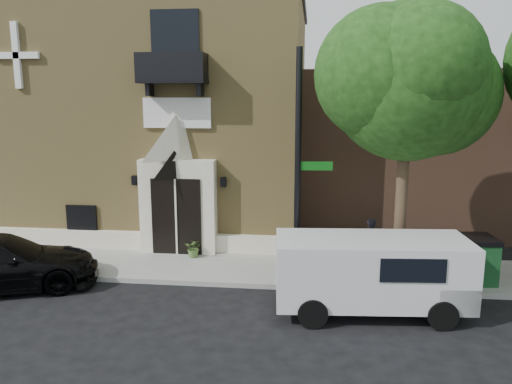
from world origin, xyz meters
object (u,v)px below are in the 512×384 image
Objects in this scene: street_sign at (298,169)px; pedestrian_near at (370,243)px; dumpster at (458,259)px; cargo_van at (378,272)px; fire_hydrant at (324,270)px.

street_sign reaches higher than pedestrian_near.
street_sign is 3.10× the size of dumpster.
pedestrian_near is at bearing 30.96° from street_sign.
pedestrian_near is at bearing 154.36° from dumpster.
cargo_van is at bearing 63.29° from pedestrian_near.
dumpster is at bearing 3.81° from street_sign.
fire_hydrant is 0.40× the size of dumpster.
street_sign reaches higher than dumpster.
fire_hydrant is 0.54× the size of pedestrian_near.
pedestrian_near is (0.12, 3.06, -0.16)m from cargo_van.
pedestrian_near is (2.22, 1.57, -2.53)m from street_sign.
dumpster is at bearing 10.77° from fire_hydrant.
cargo_van reaches higher than pedestrian_near.
street_sign is 3.00m from fire_hydrant.
street_sign is 4.20× the size of pedestrian_near.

